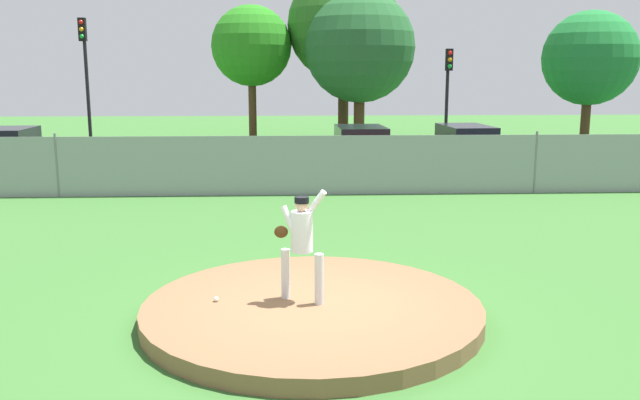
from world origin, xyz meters
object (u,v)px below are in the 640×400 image
parked_car_charcoal (7,153)px  parked_car_navy (465,149)px  parked_car_red (361,150)px  traffic_cone_orange (540,173)px  traffic_light_near (85,65)px  baseball (216,299)px  traffic_light_far (448,83)px  pitcher_youth (301,238)px

parked_car_charcoal → parked_car_navy: bearing=0.6°
parked_car_red → parked_car_navy: size_ratio=0.94×
parked_car_red → traffic_cone_orange: (5.72, -2.35, -0.53)m
traffic_light_near → traffic_cone_orange: bearing=-20.6°
baseball → traffic_cone_orange: bearing=52.1°
parked_car_navy → parked_car_charcoal: bearing=-179.4°
baseball → traffic_light_near: size_ratio=0.01×
baseball → traffic_light_far: traffic_light_far is taller
parked_car_charcoal → traffic_light_near: size_ratio=0.72×
parked_car_red → traffic_cone_orange: 6.20m
pitcher_youth → traffic_cone_orange: bearing=56.1°
pitcher_youth → parked_car_red: size_ratio=0.37×
pitcher_youth → baseball: 1.56m
baseball → traffic_cone_orange: 15.28m
traffic_light_near → pitcher_youth: bearing=-65.6°
parked_car_navy → traffic_light_near: traffic_light_near is taller
pitcher_youth → traffic_light_near: bearing=114.4°
parked_car_red → traffic_cone_orange: parked_car_red is taller
pitcher_youth → traffic_light_far: (6.54, 18.78, 1.89)m
baseball → pitcher_youth: bearing=-1.2°
traffic_cone_orange → traffic_light_far: (-1.59, 6.69, 2.84)m
parked_car_navy → traffic_cone_orange: size_ratio=8.72×
parked_car_navy → traffic_cone_orange: bearing=-51.6°
parked_car_red → parked_car_navy: bearing=0.5°
traffic_light_near → traffic_light_far: bearing=2.0°
parked_car_navy → baseball: bearing=-117.4°
baseball → traffic_light_far: (7.79, 18.75, 2.82)m
parked_car_charcoal → parked_car_red: (12.44, 0.14, 0.02)m
parked_car_red → traffic_light_near: traffic_light_near is taller
traffic_light_far → baseball: bearing=-112.6°
pitcher_youth → parked_car_charcoal: bearing=125.0°
traffic_cone_orange → traffic_light_far: 7.44m
parked_car_red → parked_car_charcoal: bearing=-179.4°
traffic_light_far → parked_car_charcoal: bearing=-164.9°
parked_car_red → traffic_light_far: traffic_light_far is taller
baseball → parked_car_charcoal: 16.77m
pitcher_youth → parked_car_red: 14.65m
parked_car_navy → traffic_cone_orange: (1.89, -2.39, -0.54)m
pitcher_youth → traffic_light_far: 19.97m
parked_car_red → traffic_cone_orange: bearing=-22.4°
parked_car_red → traffic_light_far: size_ratio=1.00×
traffic_cone_orange → parked_car_red: bearing=157.6°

